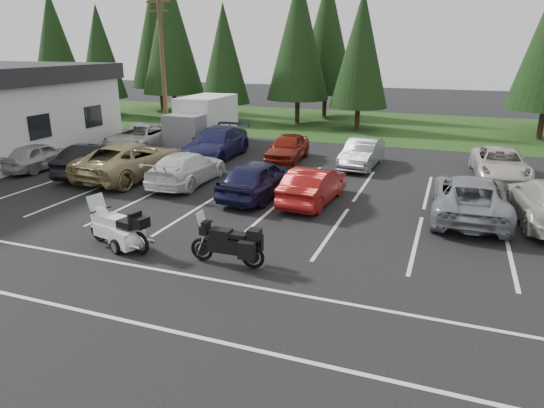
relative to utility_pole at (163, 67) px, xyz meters
The scene contains 29 objects.
ground 16.31m from the utility_pole, 50.19° to the right, with size 120.00×120.00×0.00m, color black.
grass_strip 16.31m from the utility_pole, 50.19° to the left, with size 80.00×16.00×0.01m, color #1C3A12.
lake_water 45.47m from the utility_pole, 71.97° to the left, with size 70.00×50.00×0.02m, color gray.
utility_pole is the anchor object (origin of this frame).
box_truck 3.85m from the utility_pole, 14.04° to the left, with size 2.40×5.60×2.90m, color silver, non-canonical shape.
stall_markings 14.90m from the utility_pole, 45.00° to the right, with size 32.00×16.00×0.01m, color silver.
conifer_0 20.90m from the utility_pole, 149.74° to the left, with size 4.58×4.58×10.66m.
conifer_1 15.14m from the utility_pole, 142.52° to the left, with size 3.96×3.96×9.22m.
conifer_2 12.56m from the utility_pole, 119.05° to the left, with size 5.10×5.10×11.89m.
conifer_3 9.43m from the utility_pole, 93.04° to the left, with size 3.87×3.87×9.02m.
conifer_4 12.13m from the utility_pole, 65.36° to the left, with size 4.80×4.80×11.17m.
conifer_5 13.89m from the utility_pole, 43.83° to the left, with size 4.14×4.14×9.63m.
conifer_back_a 18.20m from the utility_pole, 123.69° to the left, with size 5.28×5.28×12.30m.
conifer_back_b 16.75m from the utility_pole, 68.84° to the left, with size 4.97×4.97×11.58m.
car_near_0 9.04m from the utility_pole, 108.20° to the right, with size 1.60×3.99×1.36m, color #A8A7AC.
car_near_1 8.67m from the utility_pole, 83.29° to the right, with size 1.62×4.63×1.53m, color black.
car_near_2 8.76m from the utility_pole, 69.74° to the right, with size 2.76×5.99×1.66m, color #938355.
car_near_3 10.21m from the utility_pole, 52.67° to the right, with size 1.99×4.89×1.42m, color white.
car_near_4 13.09m from the utility_pole, 40.96° to the right, with size 1.86×4.61×1.57m, color #17173A.
car_near_5 14.84m from the utility_pole, 34.82° to the right, with size 1.50×4.30×1.42m, color maroon.
car_near_6 19.52m from the utility_pole, 24.18° to the right, with size 2.53×5.49×1.52m, color gray.
car_far_0 4.61m from the utility_pole, 97.30° to the right, with size 2.66×5.77×1.60m, color silver.
car_far_1 6.43m from the utility_pole, 27.36° to the right, with size 2.28×5.62×1.63m, color #1D1D49.
car_far_2 9.48m from the utility_pole, 11.01° to the right, with size 1.69×4.20×1.43m, color maroon.
car_far_3 13.14m from the utility_pole, ahead, with size 1.49×4.28×1.41m, color slate.
car_far_4 19.32m from the utility_pole, ahead, with size 2.27×4.93×1.37m, color beige.
touring_motorcycle 16.82m from the utility_pole, 63.09° to the right, with size 2.85×0.88×1.58m, color white, non-canonical shape.
cargo_trailer 17.11m from the utility_pole, 62.16° to the right, with size 1.52×0.85×0.70m, color silver, non-canonical shape.
adventure_motorcycle 18.62m from the utility_pole, 52.80° to the right, with size 2.49×0.87×1.52m, color black, non-canonical shape.
Camera 1 is at (6.59, -13.80, 5.93)m, focal length 32.00 mm.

